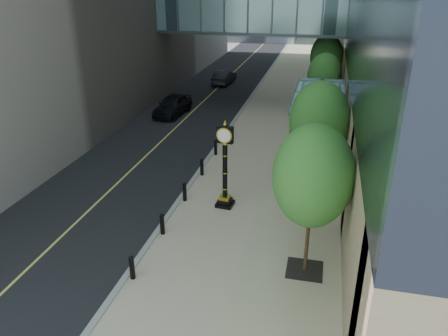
{
  "coord_description": "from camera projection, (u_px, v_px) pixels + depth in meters",
  "views": [
    {
      "loc": [
        3.72,
        -11.28,
        10.56
      ],
      "look_at": [
        -0.58,
        7.07,
        2.23
      ],
      "focal_mm": 35.0,
      "sensor_mm": 36.0,
      "label": 1
    }
  ],
  "objects": [
    {
      "name": "bollard_row",
      "position": [
        194.0,
        179.0,
        23.46
      ],
      "size": [
        0.2,
        16.2,
        0.9
      ],
      "color": "black",
      "rests_on": "sidewalk"
    },
    {
      "name": "car_far",
      "position": [
        224.0,
        77.0,
        45.98
      ],
      "size": [
        1.86,
        4.45,
        1.43
      ],
      "primitive_type": "imported",
      "rotation": [
        0.0,
        0.0,
        3.06
      ],
      "color": "black",
      "rests_on": "road"
    },
    {
      "name": "pedestrian",
      "position": [
        285.0,
        181.0,
        22.52
      ],
      "size": [
        0.64,
        0.53,
        1.52
      ],
      "primitive_type": "imported",
      "rotation": [
        0.0,
        0.0,
        2.79
      ],
      "color": "#A9A69B",
      "rests_on": "sidewalk"
    },
    {
      "name": "street_trees",
      "position": [
        322.0,
        96.0,
        26.46
      ],
      "size": [
        2.92,
        28.88,
        5.99
      ],
      "color": "black",
      "rests_on": "sidewalk"
    },
    {
      "name": "road",
      "position": [
        234.0,
        72.0,
        52.17
      ],
      "size": [
        8.0,
        180.0,
        0.02
      ],
      "primitive_type": "cube",
      "color": "black",
      "rests_on": "ground"
    },
    {
      "name": "skywalk",
      "position": [
        252.0,
        12.0,
        37.53
      ],
      "size": [
        17.0,
        4.2,
        5.8
      ],
      "color": "slate",
      "rests_on": "ground"
    },
    {
      "name": "sidewalk",
      "position": [
        302.0,
        75.0,
        50.49
      ],
      "size": [
        8.0,
        180.0,
        0.06
      ],
      "primitive_type": "cube",
      "color": "tan",
      "rests_on": "ground"
    },
    {
      "name": "entrance_canopy",
      "position": [
        320.0,
        96.0,
        25.14
      ],
      "size": [
        3.0,
        8.0,
        4.38
      ],
      "color": "#383F44",
      "rests_on": "ground"
    },
    {
      "name": "street_clock",
      "position": [
        225.0,
        171.0,
        20.99
      ],
      "size": [
        0.88,
        0.88,
        4.32
      ],
      "rotation": [
        0.0,
        0.0,
        -0.09
      ],
      "color": "black",
      "rests_on": "sidewalk"
    },
    {
      "name": "curb",
      "position": [
        268.0,
        73.0,
        51.32
      ],
      "size": [
        0.25,
        180.0,
        0.07
      ],
      "primitive_type": "cube",
      "color": "gray",
      "rests_on": "ground"
    },
    {
      "name": "car_near",
      "position": [
        173.0,
        105.0,
        35.75
      ],
      "size": [
        2.31,
        4.89,
        1.62
      ],
      "primitive_type": "imported",
      "rotation": [
        0.0,
        0.0,
        -0.09
      ],
      "color": "black",
      "rests_on": "road"
    },
    {
      "name": "ground",
      "position": [
        194.0,
        309.0,
        15.09
      ],
      "size": [
        320.0,
        320.0,
        0.0
      ],
      "primitive_type": "plane",
      "color": "gray",
      "rests_on": "ground"
    }
  ]
}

